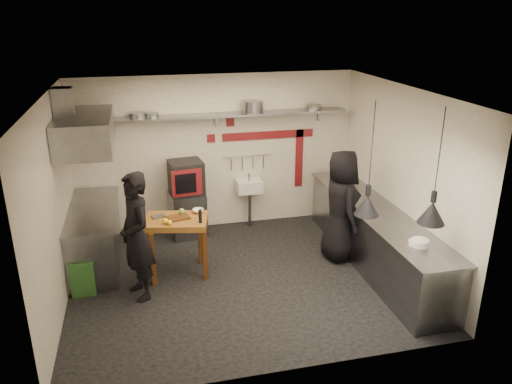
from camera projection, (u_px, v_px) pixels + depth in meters
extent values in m
plane|color=black|center=(242.00, 279.00, 7.54)|extent=(5.00, 5.00, 0.00)
plane|color=beige|center=(240.00, 93.00, 6.57)|extent=(5.00, 5.00, 0.00)
cube|color=white|center=(217.00, 153.00, 8.97)|extent=(5.00, 0.04, 2.80)
cube|color=white|center=(282.00, 261.00, 5.14)|extent=(5.00, 0.04, 2.80)
cube|color=white|center=(54.00, 208.00, 6.51)|extent=(0.04, 4.20, 2.80)
cube|color=white|center=(401.00, 179.00, 7.60)|extent=(0.04, 4.20, 2.80)
cube|color=maroon|center=(268.00, 135.00, 9.06)|extent=(1.70, 0.02, 0.14)
cube|color=maroon|center=(299.00, 158.00, 9.36)|extent=(0.14, 0.02, 1.10)
cube|color=maroon|center=(230.00, 122.00, 8.82)|extent=(0.14, 0.02, 0.14)
cube|color=maroon|center=(211.00, 138.00, 8.84)|extent=(0.14, 0.02, 0.14)
cube|color=slate|center=(218.00, 115.00, 8.56)|extent=(4.60, 0.34, 0.04)
cube|color=slate|center=(104.00, 125.00, 8.32)|extent=(0.04, 0.06, 0.24)
cube|color=slate|center=(216.00, 119.00, 8.73)|extent=(0.04, 0.06, 0.24)
cube|color=slate|center=(319.00, 114.00, 9.14)|extent=(0.04, 0.06, 0.24)
cylinder|color=slate|center=(138.00, 115.00, 8.25)|extent=(0.30, 0.30, 0.09)
cylinder|color=slate|center=(152.00, 115.00, 8.30)|extent=(0.25, 0.25, 0.07)
cylinder|color=slate|center=(253.00, 107.00, 8.65)|extent=(0.36, 0.36, 0.20)
cylinder|color=slate|center=(313.00, 107.00, 8.92)|extent=(0.31, 0.31, 0.08)
cube|color=slate|center=(188.00, 215.00, 8.87)|extent=(0.65, 0.60, 0.80)
cube|color=black|center=(186.00, 177.00, 8.65)|extent=(0.62, 0.58, 0.58)
cube|color=maroon|center=(187.00, 183.00, 8.37)|extent=(0.51, 0.09, 0.46)
cube|color=black|center=(186.00, 184.00, 8.35)|extent=(0.35, 0.06, 0.34)
cube|color=silver|center=(249.00, 186.00, 9.14)|extent=(0.46, 0.34, 0.22)
cylinder|color=slate|center=(249.00, 177.00, 9.08)|extent=(0.03, 0.03, 0.14)
cylinder|color=slate|center=(250.00, 209.00, 9.26)|extent=(0.06, 0.06, 0.66)
cylinder|color=slate|center=(247.00, 156.00, 9.08)|extent=(0.90, 0.02, 0.02)
cube|color=slate|center=(375.00, 238.00, 7.86)|extent=(0.70, 3.80, 0.90)
cube|color=slate|center=(377.00, 211.00, 7.69)|extent=(0.76, 3.90, 0.03)
cylinder|color=silver|center=(420.00, 243.00, 6.51)|extent=(0.31, 0.31, 0.09)
cylinder|color=silver|center=(416.00, 243.00, 6.55)|extent=(0.27, 0.27, 0.05)
cube|color=slate|center=(95.00, 237.00, 7.88)|extent=(0.70, 1.90, 0.90)
cube|color=slate|center=(91.00, 210.00, 7.72)|extent=(0.76, 2.00, 0.03)
cube|color=slate|center=(85.00, 132.00, 7.30)|extent=(0.78, 1.60, 0.50)
cube|color=slate|center=(64.00, 105.00, 7.10)|extent=(0.28, 0.28, 0.50)
cube|color=#275723|center=(83.00, 276.00, 7.13)|extent=(0.34, 0.34, 0.50)
cube|color=#502A11|center=(178.00, 218.00, 7.39)|extent=(0.36, 0.30, 0.02)
cylinder|color=black|center=(200.00, 216.00, 7.22)|extent=(0.06, 0.06, 0.20)
sphere|color=yellow|center=(165.00, 221.00, 7.20)|extent=(0.10, 0.10, 0.08)
sphere|color=yellow|center=(170.00, 222.00, 7.16)|extent=(0.08, 0.08, 0.07)
sphere|color=#63933A|center=(182.00, 211.00, 7.52)|extent=(0.11, 0.11, 0.10)
cube|color=slate|center=(158.00, 216.00, 7.43)|extent=(0.21, 0.17, 0.03)
imported|color=silver|center=(198.00, 211.00, 7.60)|extent=(0.23, 0.23, 0.06)
imported|color=black|center=(136.00, 237.00, 6.81)|extent=(0.64, 0.78, 1.83)
imported|color=black|center=(341.00, 206.00, 7.91)|extent=(0.58, 0.89, 1.81)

